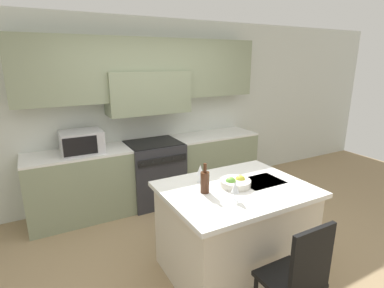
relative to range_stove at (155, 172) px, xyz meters
The scene contains 11 objects.
ground_plane 1.69m from the range_stove, 90.00° to the right, with size 10.00×10.00×0.00m, color #997F5B.
back_cabinetry 1.16m from the range_stove, 90.00° to the left, with size 10.00×0.46×2.70m.
back_counter 0.02m from the range_stove, 90.00° to the left, with size 3.47×0.62×0.93m.
range_stove is the anchor object (origin of this frame).
microwave 1.16m from the range_stove, behind, with size 0.52×0.44×0.28m.
kitchen_island 1.85m from the range_stove, 85.99° to the right, with size 1.40×1.08×0.92m.
island_chair 2.70m from the range_stove, 88.19° to the right, with size 0.42×0.40×0.99m.
wine_bottle 1.89m from the range_stove, 96.29° to the right, with size 0.08×0.08×0.28m.
wine_glass_near 2.15m from the range_stove, 91.54° to the right, with size 0.07×0.07×0.18m.
wine_glass_far 1.67m from the range_stove, 94.17° to the right, with size 0.07×0.07×0.18m.
fruit_bowl 1.89m from the range_stove, 85.76° to the right, with size 0.30×0.30×0.10m.
Camera 1 is at (-1.52, -2.35, 2.11)m, focal length 28.00 mm.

